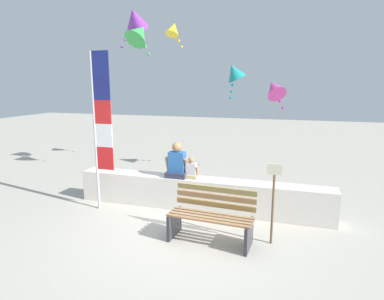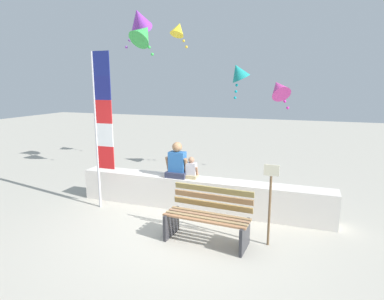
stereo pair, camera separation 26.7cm
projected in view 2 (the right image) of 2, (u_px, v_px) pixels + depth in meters
name	position (u px, v px, depth m)	size (l,w,h in m)	color
ground_plane	(182.00, 230.00, 5.92)	(40.00, 40.00, 0.00)	#B0AA9C
seawall_ledge	(200.00, 194.00, 6.81)	(5.39, 0.46, 0.68)	silver
park_bench	(208.00, 218.00, 5.43)	(1.46, 0.70, 0.88)	#A5714C
person_adult	(177.00, 163.00, 6.83)	(0.49, 0.36, 0.75)	#2D3049
person_child	(191.00, 170.00, 6.75)	(0.30, 0.22, 0.46)	tan
flag_banner	(101.00, 120.00, 6.60)	(0.42, 0.05, 3.25)	#B7B7BC
kite_yellow	(178.00, 29.00, 9.74)	(0.61, 0.64, 0.84)	yellow
kite_green	(143.00, 34.00, 8.46)	(0.77, 0.90, 0.97)	green
kite_magenta	(279.00, 88.00, 8.84)	(0.82, 0.89, 0.94)	#DB3D9E
kite_teal	(238.00, 72.00, 8.85)	(0.80, 0.77, 1.06)	teal
kite_purple	(139.00, 19.00, 8.67)	(0.78, 0.87, 1.16)	purple
sign_post	(270.00, 199.00, 5.20)	(0.24, 0.04, 1.36)	brown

